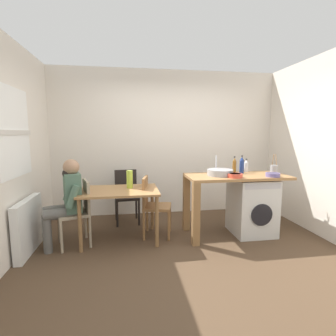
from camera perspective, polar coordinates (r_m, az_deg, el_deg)
The scene contains 20 objects.
ground_plane at distance 3.55m, azimuth 3.98°, elevation -17.96°, with size 5.46×5.46×0.00m, color #4C3826.
wall_back at distance 4.93m, azimuth -0.44°, elevation 5.56°, with size 4.60×0.10×2.70m, color silver.
radiator at distance 3.84m, azimuth -28.65°, elevation -11.28°, with size 0.10×0.80×0.70m, color white.
dining_table at distance 3.75m, azimuth -10.74°, elevation -6.22°, with size 1.10×0.76×0.74m.
chair_person_seat at distance 3.77m, azimuth -19.18°, elevation -8.58°, with size 0.50×0.50×0.90m.
chair_opposite at distance 3.86m, azimuth -3.51°, elevation -7.76°, with size 0.47×0.47×0.90m.
chair_spare_by_wall at distance 4.54m, azimuth -9.23°, elevation -5.50°, with size 0.44×0.44×0.90m.
seated_person at distance 3.72m, azimuth -21.77°, elevation -6.34°, with size 0.56×0.54×1.20m.
kitchen_counter at distance 3.91m, azimuth 12.13°, elevation -3.90°, with size 1.50×0.68×0.92m.
washing_machine at distance 4.18m, azimuth 18.14°, elevation -8.04°, with size 0.60×0.61×0.86m.
sink_basin at distance 3.86m, azimuth 11.50°, elevation -0.98°, with size 0.38×0.38×0.09m, color #9EA0A5.
tap at distance 4.01m, azimuth 10.65°, elevation 0.75°, with size 0.02×0.02×0.28m, color #B2B2B7.
bottle_tall_green at distance 4.12m, azimuth 14.55°, elevation 0.52°, with size 0.06×0.06×0.26m.
bottle_squat_brown at distance 4.16m, azimuth 16.09°, elevation 0.62°, with size 0.07×0.07×0.28m.
bottle_clear_small at distance 4.32m, azimuth 17.01°, elevation 0.43°, with size 0.06×0.06×0.21m.
mixing_bowl at distance 3.73m, azimuth 14.68°, elevation -1.57°, with size 0.21×0.21×0.06m.
utensil_crock at distance 4.29m, azimuth 22.52°, elevation -0.21°, with size 0.11×0.11×0.30m.
colander at distance 3.98m, azimuth 22.29°, elevation -1.36°, with size 0.20×0.20×0.06m.
vase at distance 3.80m, azimuth -8.52°, elevation -2.50°, with size 0.09×0.09×0.26m, color #A8C63D.
scissors at distance 3.85m, azimuth 14.97°, elevation -1.71°, with size 0.15×0.06×0.01m.
Camera 1 is at (-0.73, -3.12, 1.55)m, focal length 27.39 mm.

